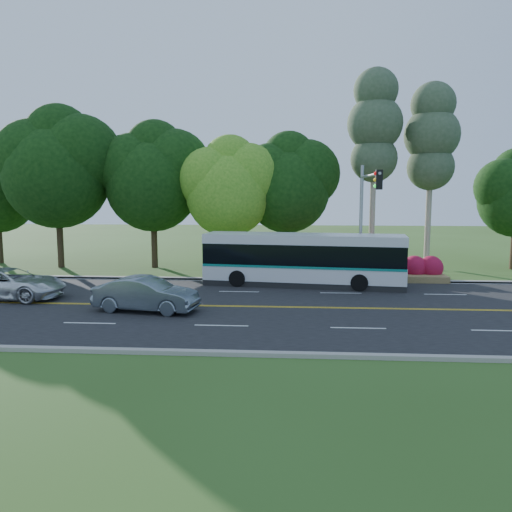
# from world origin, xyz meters

# --- Properties ---
(ground) EXTENTS (120.00, 120.00, 0.00)m
(ground) POSITION_xyz_m (0.00, 0.00, 0.00)
(ground) COLOR #32511B
(ground) RESTS_ON ground
(road) EXTENTS (60.00, 14.00, 0.02)m
(road) POSITION_xyz_m (0.00, 0.00, 0.01)
(road) COLOR black
(road) RESTS_ON ground
(curb_north) EXTENTS (60.00, 0.30, 0.15)m
(curb_north) POSITION_xyz_m (0.00, 7.15, 0.07)
(curb_north) COLOR #A09A91
(curb_north) RESTS_ON ground
(curb_south) EXTENTS (60.00, 0.30, 0.15)m
(curb_south) POSITION_xyz_m (0.00, -7.15, 0.07)
(curb_south) COLOR #A09A91
(curb_south) RESTS_ON ground
(grass_verge) EXTENTS (60.00, 4.00, 0.10)m
(grass_verge) POSITION_xyz_m (0.00, 9.00, 0.05)
(grass_verge) COLOR #32511B
(grass_verge) RESTS_ON ground
(lane_markings) EXTENTS (57.60, 13.82, 0.00)m
(lane_markings) POSITION_xyz_m (-0.09, 0.00, 0.02)
(lane_markings) COLOR gold
(lane_markings) RESTS_ON road
(tree_row) EXTENTS (44.70, 9.10, 13.84)m
(tree_row) POSITION_xyz_m (-5.15, 12.13, 6.73)
(tree_row) COLOR black
(tree_row) RESTS_ON ground
(bougainvillea_hedge) EXTENTS (9.50, 2.25, 1.50)m
(bougainvillea_hedge) POSITION_xyz_m (7.18, 8.15, 0.72)
(bougainvillea_hedge) COLOR maroon
(bougainvillea_hedge) RESTS_ON ground
(traffic_signal) EXTENTS (0.42, 6.10, 7.00)m
(traffic_signal) POSITION_xyz_m (6.49, 5.40, 4.67)
(traffic_signal) COLOR #999BA1
(traffic_signal) RESTS_ON ground
(transit_bus) EXTENTS (11.65, 3.91, 2.99)m
(transit_bus) POSITION_xyz_m (3.01, 5.61, 1.50)
(transit_bus) COLOR silver
(transit_bus) RESTS_ON road
(sedan) EXTENTS (4.93, 2.40, 1.56)m
(sedan) POSITION_xyz_m (-4.25, -1.26, 0.80)
(sedan) COLOR slate
(sedan) RESTS_ON road
(suv) EXTENTS (5.65, 2.79, 1.54)m
(suv) POSITION_xyz_m (-11.97, 0.91, 0.79)
(suv) COLOR silver
(suv) RESTS_ON road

